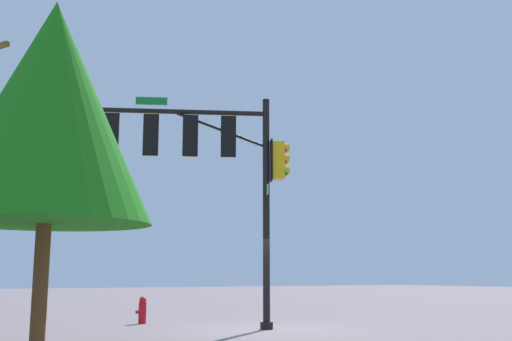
{
  "coord_description": "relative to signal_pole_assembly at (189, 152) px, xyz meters",
  "views": [
    {
      "loc": [
        8.71,
        15.0,
        1.48
      ],
      "look_at": [
        0.17,
        -0.31,
        4.52
      ],
      "focal_mm": 42.54,
      "sensor_mm": 36.0,
      "label": 1
    }
  ],
  "objects": [
    {
      "name": "tree_near",
      "position": [
        4.7,
        4.51,
        -0.47
      ],
      "size": [
        3.85,
        3.85,
        6.68
      ],
      "color": "brown",
      "rests_on": "ground_plane"
    },
    {
      "name": "signal_pole_assembly",
      "position": [
        0.0,
        0.0,
        0.0
      ],
      "size": [
        6.28,
        3.01,
        6.62
      ],
      "color": "black",
      "rests_on": "ground_plane"
    },
    {
      "name": "ground_plane",
      "position": [
        -2.03,
        0.92,
        -4.99
      ],
      "size": [
        120.0,
        120.0,
        0.0
      ],
      "primitive_type": "plane",
      "color": "gray"
    },
    {
      "name": "fire_hydrant",
      "position": [
        0.34,
        -2.71,
        -4.58
      ],
      "size": [
        0.33,
        0.24,
        0.83
      ],
      "color": "red",
      "rests_on": "ground_plane"
    }
  ]
}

